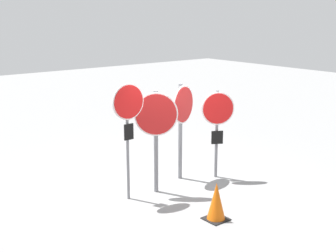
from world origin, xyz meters
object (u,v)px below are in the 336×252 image
stop_sign_3 (218,117)px  traffic_cone_0 (216,201)px  stop_sign_2 (182,114)px  stop_sign_0 (128,114)px  stop_sign_1 (156,124)px

stop_sign_3 → traffic_cone_0: 2.47m
stop_sign_3 → stop_sign_2: bearing=175.9°
stop_sign_0 → stop_sign_2: stop_sign_0 is taller
traffic_cone_0 → stop_sign_1: bearing=91.8°
stop_sign_0 → stop_sign_2: 1.64m
stop_sign_3 → traffic_cone_0: size_ratio=2.83×
stop_sign_1 → stop_sign_3: bearing=28.0°
stop_sign_1 → stop_sign_2: (0.96, 0.31, 0.01)m
stop_sign_2 → traffic_cone_0: stop_sign_2 is taller
stop_sign_3 → traffic_cone_0: bearing=-105.1°
stop_sign_0 → traffic_cone_0: bearing=-68.8°
stop_sign_1 → traffic_cone_0: stop_sign_1 is taller
stop_sign_1 → stop_sign_3: stop_sign_1 is taller
stop_sign_2 → stop_sign_3: size_ratio=1.08×
traffic_cone_0 → stop_sign_0: bearing=111.5°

